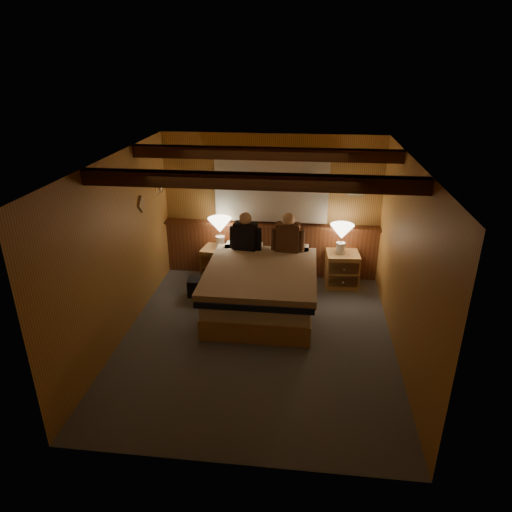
% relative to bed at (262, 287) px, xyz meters
% --- Properties ---
extents(floor, '(4.20, 4.20, 0.00)m').
position_rel_bed_xyz_m(floor, '(0.03, -0.82, -0.36)').
color(floor, '#4C515B').
rests_on(floor, ground).
extents(ceiling, '(4.20, 4.20, 0.00)m').
position_rel_bed_xyz_m(ceiling, '(0.03, -0.82, 2.04)').
color(ceiling, '#D7A350').
rests_on(ceiling, wall_back).
extents(wall_back, '(3.60, 0.00, 3.60)m').
position_rel_bed_xyz_m(wall_back, '(0.03, 1.28, 0.84)').
color(wall_back, '#C19545').
rests_on(wall_back, floor).
extents(wall_left, '(0.00, 4.20, 4.20)m').
position_rel_bed_xyz_m(wall_left, '(-1.77, -0.82, 0.84)').
color(wall_left, '#C19545').
rests_on(wall_left, floor).
extents(wall_right, '(0.00, 4.20, 4.20)m').
position_rel_bed_xyz_m(wall_right, '(1.83, -0.82, 0.84)').
color(wall_right, '#C19545').
rests_on(wall_right, floor).
extents(wall_front, '(3.60, 0.00, 3.60)m').
position_rel_bed_xyz_m(wall_front, '(0.03, -2.92, 0.84)').
color(wall_front, '#C19545').
rests_on(wall_front, floor).
extents(wainscot, '(3.60, 0.23, 0.94)m').
position_rel_bed_xyz_m(wainscot, '(0.03, 1.22, 0.13)').
color(wainscot, brown).
rests_on(wainscot, wall_back).
extents(curtain_window, '(2.18, 0.09, 1.11)m').
position_rel_bed_xyz_m(curtain_window, '(0.03, 1.21, 1.16)').
color(curtain_window, '#4B2912').
rests_on(curtain_window, wall_back).
extents(ceiling_beams, '(3.60, 1.65, 0.16)m').
position_rel_bed_xyz_m(ceiling_beams, '(0.03, -0.67, 1.95)').
color(ceiling_beams, '#4B2912').
rests_on(ceiling_beams, ceiling).
extents(coat_rail, '(0.05, 0.55, 0.24)m').
position_rel_bed_xyz_m(coat_rail, '(-1.69, 0.76, 1.31)').
color(coat_rail, white).
rests_on(coat_rail, wall_left).
extents(framed_print, '(0.30, 0.04, 0.25)m').
position_rel_bed_xyz_m(framed_print, '(1.38, 1.26, 1.19)').
color(framed_print, '#A48052').
rests_on(framed_print, wall_back).
extents(bed, '(1.59, 2.03, 0.69)m').
position_rel_bed_xyz_m(bed, '(0.00, 0.00, 0.00)').
color(bed, '#AA8348').
rests_on(bed, floor).
extents(nightstand_left, '(0.58, 0.53, 0.57)m').
position_rel_bed_xyz_m(nightstand_left, '(-0.82, 0.92, -0.08)').
color(nightstand_left, '#AA8348').
rests_on(nightstand_left, floor).
extents(nightstand_right, '(0.55, 0.50, 0.57)m').
position_rel_bed_xyz_m(nightstand_right, '(1.23, 0.92, -0.07)').
color(nightstand_right, '#AA8348').
rests_on(nightstand_right, floor).
extents(lamp_left, '(0.39, 0.39, 0.51)m').
position_rel_bed_xyz_m(lamp_left, '(-0.80, 0.97, 0.56)').
color(lamp_left, white).
rests_on(lamp_left, nightstand_left).
extents(lamp_right, '(0.38, 0.38, 0.49)m').
position_rel_bed_xyz_m(lamp_right, '(1.18, 0.90, 0.56)').
color(lamp_right, white).
rests_on(lamp_right, nightstand_right).
extents(person_left, '(0.52, 0.24, 0.63)m').
position_rel_bed_xyz_m(person_left, '(-0.32, 0.64, 0.58)').
color(person_left, black).
rests_on(person_left, bed).
extents(person_right, '(0.53, 0.23, 0.64)m').
position_rel_bed_xyz_m(person_right, '(0.34, 0.65, 0.58)').
color(person_right, '#4A2E1D').
rests_on(person_right, bed).
extents(duffel_bag, '(0.47, 0.30, 0.33)m').
position_rel_bed_xyz_m(duffel_bag, '(-0.97, 0.31, -0.22)').
color(duffel_bag, black).
rests_on(duffel_bag, floor).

